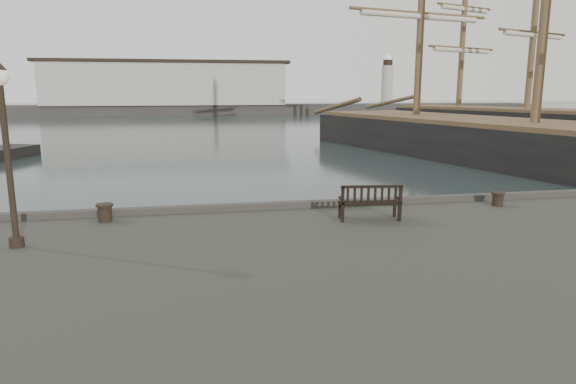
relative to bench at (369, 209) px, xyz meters
name	(u,v)px	position (x,y,z in m)	size (l,w,h in m)	color
ground	(321,257)	(-0.79, 1.85, -1.85)	(400.00, 400.00, 0.00)	black
breakwater	(185,93)	(-5.35, 93.85, 2.45)	(140.00, 9.50, 12.20)	#383530
bench	(369,209)	(0.00, 0.00, 0.00)	(1.64, 0.73, 0.91)	black
bollard_left	(105,213)	(-6.71, 1.08, -0.06)	(0.44, 0.44, 0.46)	black
bollard_right	(498,199)	(4.22, 0.86, -0.09)	(0.39, 0.39, 0.41)	black
lamp_post	(5,130)	(-8.24, -0.85, 2.21)	(0.39, 0.39, 3.90)	black
tall_ship_main	(532,154)	(17.23, 17.26, -1.05)	(18.46, 43.23, 31.83)	black
tall_ship_far	(525,129)	(29.98, 36.12, -0.97)	(17.69, 31.96, 27.12)	black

